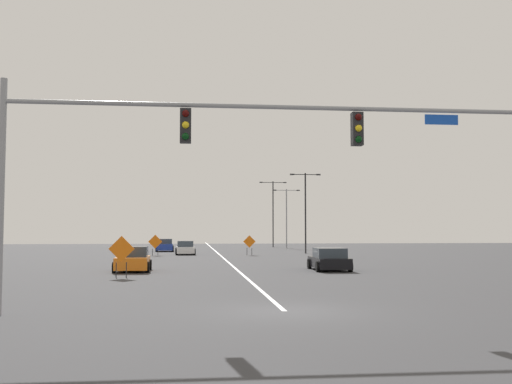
{
  "coord_description": "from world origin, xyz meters",
  "views": [
    {
      "loc": [
        -2.86,
        -18.18,
        2.48
      ],
      "look_at": [
        1.27,
        19.74,
        4.9
      ],
      "focal_mm": 41.95,
      "sensor_mm": 36.0,
      "label": 1
    }
  ],
  "objects_px": {
    "street_lamp_mid_left": "(273,209)",
    "construction_sign_right_shoulder": "(121,251)",
    "traffic_signal_assembly": "(194,140)",
    "street_lamp_near_left": "(305,206)",
    "construction_sign_right_lane": "(155,243)",
    "car_white_passing": "(185,248)",
    "car_orange_approaching": "(133,260)",
    "street_lamp_mid_right": "(286,213)",
    "construction_sign_median_far": "(249,243)",
    "car_blue_mid": "(165,246)",
    "car_black_far": "(329,260)"
  },
  "relations": [
    {
      "from": "street_lamp_near_left",
      "to": "car_white_passing",
      "type": "distance_m",
      "value": 13.39
    },
    {
      "from": "construction_sign_median_far",
      "to": "car_blue_mid",
      "type": "bearing_deg",
      "value": 127.13
    },
    {
      "from": "street_lamp_near_left",
      "to": "construction_sign_right_lane",
      "type": "xyz_separation_m",
      "value": [
        -15.47,
        -3.24,
        -3.73
      ]
    },
    {
      "from": "car_white_passing",
      "to": "car_orange_approaching",
      "type": "height_order",
      "value": "car_orange_approaching"
    },
    {
      "from": "car_white_passing",
      "to": "construction_sign_median_far",
      "type": "bearing_deg",
      "value": -20.07
    },
    {
      "from": "construction_sign_right_lane",
      "to": "car_white_passing",
      "type": "height_order",
      "value": "construction_sign_right_lane"
    },
    {
      "from": "traffic_signal_assembly",
      "to": "car_orange_approaching",
      "type": "xyz_separation_m",
      "value": [
        -3.51,
        18.33,
        -4.53
      ]
    },
    {
      "from": "traffic_signal_assembly",
      "to": "car_blue_mid",
      "type": "relative_size",
      "value": 4.03
    },
    {
      "from": "street_lamp_mid_left",
      "to": "car_black_far",
      "type": "distance_m",
      "value": 49.42
    },
    {
      "from": "car_white_passing",
      "to": "traffic_signal_assembly",
      "type": "bearing_deg",
      "value": -89.16
    },
    {
      "from": "street_lamp_near_left",
      "to": "street_lamp_mid_left",
      "type": "bearing_deg",
      "value": 90.7
    },
    {
      "from": "construction_sign_right_shoulder",
      "to": "car_blue_mid",
      "type": "distance_m",
      "value": 38.07
    },
    {
      "from": "traffic_signal_assembly",
      "to": "street_lamp_near_left",
      "type": "xyz_separation_m",
      "value": [
        11.96,
        43.98,
        -0.23
      ]
    },
    {
      "from": "traffic_signal_assembly",
      "to": "car_black_far",
      "type": "xyz_separation_m",
      "value": [
        8.4,
        17.98,
        -4.56
      ]
    },
    {
      "from": "street_lamp_mid_right",
      "to": "car_black_far",
      "type": "bearing_deg",
      "value": -95.78
    },
    {
      "from": "traffic_signal_assembly",
      "to": "street_lamp_mid_left",
      "type": "bearing_deg",
      "value": 80.11
    },
    {
      "from": "traffic_signal_assembly",
      "to": "construction_sign_right_lane",
      "type": "height_order",
      "value": "traffic_signal_assembly"
    },
    {
      "from": "construction_sign_right_shoulder",
      "to": "car_blue_mid",
      "type": "xyz_separation_m",
      "value": [
        0.62,
        38.06,
        -0.73
      ]
    },
    {
      "from": "street_lamp_near_left",
      "to": "street_lamp_mid_right",
      "type": "distance_m",
      "value": 18.49
    },
    {
      "from": "street_lamp_near_left",
      "to": "traffic_signal_assembly",
      "type": "bearing_deg",
      "value": -105.22
    },
    {
      "from": "construction_sign_right_shoulder",
      "to": "car_orange_approaching",
      "type": "relative_size",
      "value": 0.56
    },
    {
      "from": "traffic_signal_assembly",
      "to": "construction_sign_right_lane",
      "type": "relative_size",
      "value": 8.07
    },
    {
      "from": "construction_sign_right_lane",
      "to": "construction_sign_median_far",
      "type": "relative_size",
      "value": 1.03
    },
    {
      "from": "street_lamp_near_left",
      "to": "car_black_far",
      "type": "relative_size",
      "value": 1.92
    },
    {
      "from": "street_lamp_near_left",
      "to": "car_black_far",
      "type": "distance_m",
      "value": 26.6
    },
    {
      "from": "street_lamp_mid_right",
      "to": "construction_sign_right_shoulder",
      "type": "bearing_deg",
      "value": -108.79
    },
    {
      "from": "car_white_passing",
      "to": "construction_sign_right_shoulder",
      "type": "bearing_deg",
      "value": -96.02
    },
    {
      "from": "street_lamp_mid_left",
      "to": "street_lamp_near_left",
      "type": "bearing_deg",
      "value": -89.3
    },
    {
      "from": "construction_sign_right_lane",
      "to": "car_black_far",
      "type": "bearing_deg",
      "value": -62.38
    },
    {
      "from": "traffic_signal_assembly",
      "to": "street_lamp_mid_right",
      "type": "xyz_separation_m",
      "value": [
        12.9,
        62.44,
        -0.43
      ]
    },
    {
      "from": "car_black_far",
      "to": "car_blue_mid",
      "type": "relative_size",
      "value": 1.1
    },
    {
      "from": "street_lamp_near_left",
      "to": "street_lamp_mid_left",
      "type": "xyz_separation_m",
      "value": [
        -0.28,
        23.07,
        0.56
      ]
    },
    {
      "from": "street_lamp_near_left",
      "to": "car_blue_mid",
      "type": "relative_size",
      "value": 2.11
    },
    {
      "from": "construction_sign_right_lane",
      "to": "car_white_passing",
      "type": "relative_size",
      "value": 0.5
    },
    {
      "from": "street_lamp_mid_left",
      "to": "construction_sign_right_shoulder",
      "type": "distance_m",
      "value": 55.63
    },
    {
      "from": "car_white_passing",
      "to": "construction_sign_right_lane",
      "type": "bearing_deg",
      "value": -146.97
    },
    {
      "from": "construction_sign_median_far",
      "to": "car_black_far",
      "type": "relative_size",
      "value": 0.44
    },
    {
      "from": "car_orange_approaching",
      "to": "construction_sign_right_lane",
      "type": "bearing_deg",
      "value": 90.0
    },
    {
      "from": "street_lamp_mid_right",
      "to": "car_white_passing",
      "type": "relative_size",
      "value": 2.0
    },
    {
      "from": "car_blue_mid",
      "to": "car_white_passing",
      "type": "bearing_deg",
      "value": -75.22
    },
    {
      "from": "street_lamp_near_left",
      "to": "street_lamp_mid_right",
      "type": "xyz_separation_m",
      "value": [
        0.94,
        18.46,
        -0.2
      ]
    },
    {
      "from": "car_blue_mid",
      "to": "construction_sign_median_far",
      "type": "bearing_deg",
      "value": -52.87
    },
    {
      "from": "traffic_signal_assembly",
      "to": "construction_sign_right_shoulder",
      "type": "relative_size",
      "value": 7.48
    },
    {
      "from": "car_white_passing",
      "to": "car_blue_mid",
      "type": "relative_size",
      "value": 1.0
    },
    {
      "from": "construction_sign_right_shoulder",
      "to": "car_black_far",
      "type": "xyz_separation_m",
      "value": [
        12.06,
        4.24,
        -0.74
      ]
    },
    {
      "from": "traffic_signal_assembly",
      "to": "construction_sign_right_shoulder",
      "type": "height_order",
      "value": "traffic_signal_assembly"
    },
    {
      "from": "construction_sign_median_far",
      "to": "construction_sign_right_shoulder",
      "type": "xyz_separation_m",
      "value": [
        -9.32,
        -26.57,
        0.15
      ]
    },
    {
      "from": "construction_sign_right_lane",
      "to": "car_orange_approaching",
      "type": "relative_size",
      "value": 0.52
    },
    {
      "from": "car_white_passing",
      "to": "car_orange_approaching",
      "type": "bearing_deg",
      "value": -96.77
    },
    {
      "from": "street_lamp_near_left",
      "to": "construction_sign_right_shoulder",
      "type": "xyz_separation_m",
      "value": [
        -15.63,
        -30.23,
        -3.6
      ]
    }
  ]
}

